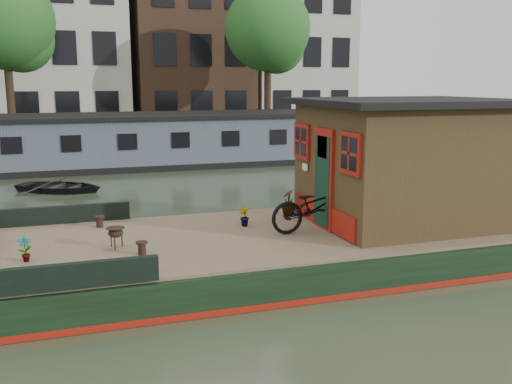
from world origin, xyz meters
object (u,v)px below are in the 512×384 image
object	(u,v)px
potted_plant_a	(25,249)
dinghy	(60,182)
bicycle	(316,206)
cabin	(406,160)
brazier_front	(116,238)

from	to	relation	value
potted_plant_a	dinghy	world-z (taller)	potted_plant_a
bicycle	potted_plant_a	world-z (taller)	bicycle
cabin	bicycle	world-z (taller)	cabin
cabin	brazier_front	distance (m)	5.72
potted_plant_a	dinghy	size ratio (longest dim) A/B	0.15
bicycle	dinghy	world-z (taller)	bicycle
dinghy	bicycle	bearing A→B (deg)	-123.14
cabin	dinghy	xyz separation A→B (m)	(-6.61, 9.03, -1.59)
potted_plant_a	dinghy	xyz separation A→B (m)	(0.40, 9.51, -0.57)
cabin	dinghy	world-z (taller)	cabin
potted_plant_a	brazier_front	distance (m)	1.43
cabin	dinghy	distance (m)	11.31
bicycle	potted_plant_a	size ratio (longest dim) A/B	4.40
bicycle	brazier_front	distance (m)	3.65
brazier_front	potted_plant_a	bearing A→B (deg)	-167.04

